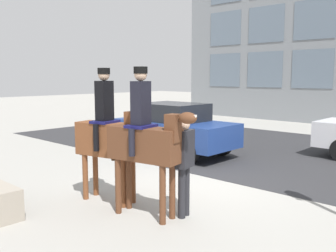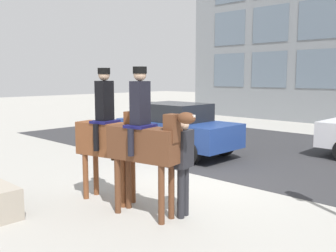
{
  "view_description": "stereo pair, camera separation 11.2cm",
  "coord_description": "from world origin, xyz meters",
  "px_view_note": "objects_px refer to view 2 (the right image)",
  "views": [
    {
      "loc": [
        5.2,
        -6.75,
        2.47
      ],
      "look_at": [
        0.2,
        -1.37,
        1.5
      ],
      "focal_mm": 40.0,
      "sensor_mm": 36.0,
      "label": 1
    },
    {
      "loc": [
        5.28,
        -6.67,
        2.47
      ],
      "look_at": [
        0.2,
        -1.37,
        1.5
      ],
      "focal_mm": 40.0,
      "sensor_mm": 36.0,
      "label": 2
    }
  ],
  "objects_px": {
    "mounted_horse_companion": "(145,140)",
    "pedestrian_bystander": "(182,160)",
    "mounted_horse_lead": "(109,135)",
    "street_car_near_lane": "(177,128)"
  },
  "relations": [
    {
      "from": "mounted_horse_lead",
      "to": "pedestrian_bystander",
      "type": "relative_size",
      "value": 1.5
    },
    {
      "from": "mounted_horse_lead",
      "to": "mounted_horse_companion",
      "type": "distance_m",
      "value": 1.13
    },
    {
      "from": "mounted_horse_lead",
      "to": "mounted_horse_companion",
      "type": "bearing_deg",
      "value": -16.39
    },
    {
      "from": "mounted_horse_companion",
      "to": "pedestrian_bystander",
      "type": "bearing_deg",
      "value": 30.81
    },
    {
      "from": "street_car_near_lane",
      "to": "pedestrian_bystander",
      "type": "bearing_deg",
      "value": -46.47
    },
    {
      "from": "mounted_horse_lead",
      "to": "mounted_horse_companion",
      "type": "height_order",
      "value": "mounted_horse_companion"
    },
    {
      "from": "mounted_horse_companion",
      "to": "pedestrian_bystander",
      "type": "relative_size",
      "value": 1.51
    },
    {
      "from": "mounted_horse_companion",
      "to": "pedestrian_bystander",
      "type": "height_order",
      "value": "mounted_horse_companion"
    },
    {
      "from": "pedestrian_bystander",
      "to": "mounted_horse_lead",
      "type": "bearing_deg",
      "value": -0.29
    },
    {
      "from": "mounted_horse_lead",
      "to": "street_car_near_lane",
      "type": "bearing_deg",
      "value": 103.64
    }
  ]
}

